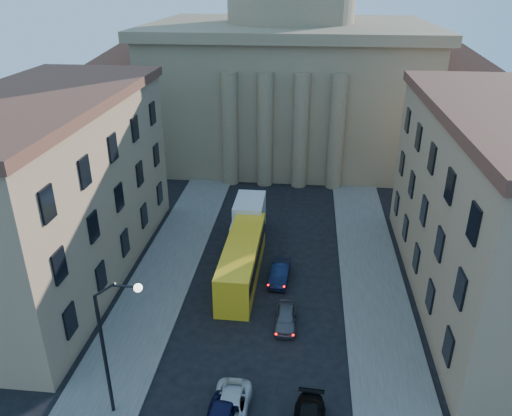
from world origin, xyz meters
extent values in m
cube|color=#55524E|center=(-8.50, 18.00, 0.07)|extent=(5.00, 60.00, 0.15)
cube|color=#55524E|center=(8.50, 18.00, 0.07)|extent=(5.00, 60.00, 0.15)
cube|color=#806F4F|center=(0.00, 56.00, 8.00)|extent=(34.00, 26.00, 16.00)
cube|color=#806F4F|center=(0.00, 56.00, 16.40)|extent=(35.50, 27.50, 1.20)
cube|color=#806F4F|center=(-21.00, 54.00, 5.50)|extent=(13.00, 13.00, 11.00)
cone|color=brown|center=(-21.00, 54.00, 13.00)|extent=(26.02, 26.02, 4.00)
cube|color=#806F4F|center=(21.00, 54.00, 5.50)|extent=(13.00, 13.00, 11.00)
cone|color=brown|center=(21.00, 54.00, 13.00)|extent=(26.02, 26.02, 4.00)
cylinder|color=#806F4F|center=(-6.00, 42.80, 6.50)|extent=(1.80, 1.80, 13.00)
cylinder|color=#806F4F|center=(-2.00, 42.80, 6.50)|extent=(1.80, 1.80, 13.00)
cylinder|color=#806F4F|center=(2.00, 42.80, 6.50)|extent=(1.80, 1.80, 13.00)
cylinder|color=#806F4F|center=(6.00, 42.80, 6.50)|extent=(1.80, 1.80, 13.00)
cube|color=#A0815E|center=(-17.00, 22.00, 7.00)|extent=(11.00, 26.00, 14.00)
cube|color=brown|center=(-17.00, 22.00, 14.30)|extent=(11.60, 26.60, 0.80)
cube|color=#A0815E|center=(17.00, 22.00, 7.00)|extent=(11.00, 26.00, 14.00)
cylinder|color=black|center=(-7.50, 8.00, 4.00)|extent=(0.20, 0.20, 8.00)
cylinder|color=black|center=(-6.95, 8.00, 8.35)|extent=(1.30, 0.12, 0.96)
cylinder|color=black|center=(-5.95, 8.00, 8.65)|extent=(1.30, 0.12, 0.12)
sphere|color=white|center=(-5.20, 8.00, 8.60)|extent=(0.44, 0.44, 0.44)
imported|color=silver|center=(-0.86, 8.24, 0.63)|extent=(2.16, 4.56, 1.26)
imported|color=#4E4F54|center=(1.82, 16.82, 0.62)|extent=(1.50, 3.65, 1.24)
imported|color=black|center=(1.05, 22.53, 0.67)|extent=(1.68, 4.13, 1.33)
cube|color=yellow|center=(-2.03, 22.57, 1.60)|extent=(2.73, 11.42, 3.21)
cube|color=black|center=(-2.03, 22.57, 2.12)|extent=(2.78, 10.80, 1.14)
cylinder|color=black|center=(-3.12, 18.45, 0.52)|extent=(0.32, 1.04, 1.04)
cylinder|color=black|center=(-1.05, 18.42, 0.52)|extent=(0.32, 1.04, 1.04)
cylinder|color=black|center=(-3.02, 26.73, 0.52)|extent=(0.32, 1.04, 1.04)
cylinder|color=black|center=(-0.95, 26.70, 0.52)|extent=(0.32, 1.04, 1.04)
cube|color=silver|center=(-2.29, 27.04, 1.32)|extent=(2.54, 2.65, 2.64)
cube|color=black|center=(-2.30, 25.77, 1.65)|extent=(2.42, 0.14, 1.21)
cube|color=silver|center=(-2.29, 30.01, 1.93)|extent=(2.65, 4.63, 3.41)
cylinder|color=black|center=(-3.40, 26.60, 0.50)|extent=(0.31, 0.99, 0.99)
cylinder|color=black|center=(-1.19, 26.59, 0.50)|extent=(0.31, 0.99, 0.99)
cylinder|color=black|center=(-3.39, 31.00, 0.50)|extent=(0.31, 0.99, 0.99)
cylinder|color=black|center=(-1.18, 31.00, 0.50)|extent=(0.31, 0.99, 0.99)
camera|label=1|loc=(2.71, -11.75, 22.56)|focal=35.00mm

